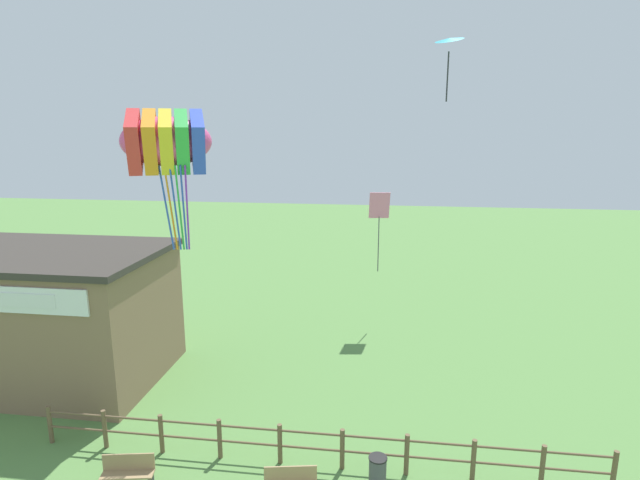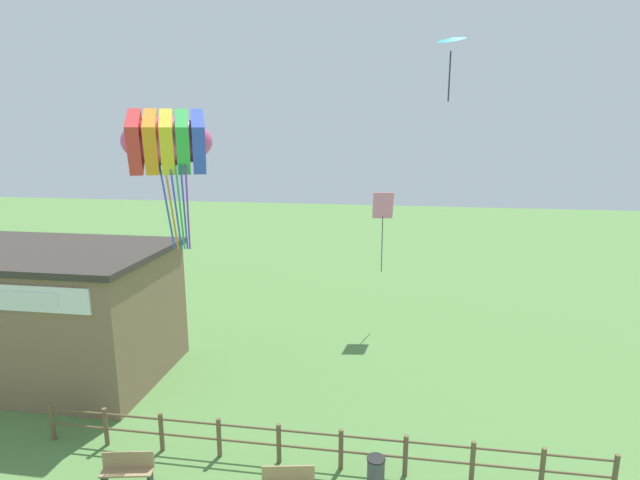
# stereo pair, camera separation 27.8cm
# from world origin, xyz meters

# --- Properties ---
(wooden_fence) EXTENTS (16.81, 0.14, 1.27)m
(wooden_fence) POSITION_xyz_m (0.00, 6.21, 0.71)
(wooden_fence) COLOR brown
(wooden_fence) RESTS_ON ground_plane
(seaside_building) EXTENTS (9.21, 5.99, 5.21)m
(seaside_building) POSITION_xyz_m (-11.22, 10.33, 2.62)
(seaside_building) COLOR #84664C
(seaside_building) RESTS_ON ground_plane
(park_bench_by_building) EXTENTS (1.47, 0.66, 0.97)m
(park_bench_by_building) POSITION_xyz_m (-4.86, 4.62, 0.50)
(park_bench_by_building) COLOR #9E7F56
(park_bench_by_building) RESTS_ON ground_plane
(trash_bin) EXTENTS (0.52, 0.52, 0.89)m
(trash_bin) POSITION_xyz_m (1.97, 5.61, 0.45)
(trash_bin) COLOR #4C4C51
(trash_bin) RESTS_ON ground_plane
(kite_rainbow_parafoil) EXTENTS (3.15, 2.76, 4.21)m
(kite_rainbow_parafoil) POSITION_xyz_m (-4.47, 7.55, 9.38)
(kite_rainbow_parafoil) COLOR #E54C8C
(kite_pink_diamond) EXTENTS (1.05, 0.56, 4.03)m
(kite_pink_diamond) POSITION_xyz_m (1.64, 17.80, 5.73)
(kite_pink_diamond) COLOR pink
(kite_cyan_delta) EXTENTS (1.28, 1.27, 2.16)m
(kite_cyan_delta) POSITION_xyz_m (3.90, 11.23, 12.58)
(kite_cyan_delta) COLOR #2DB2C6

